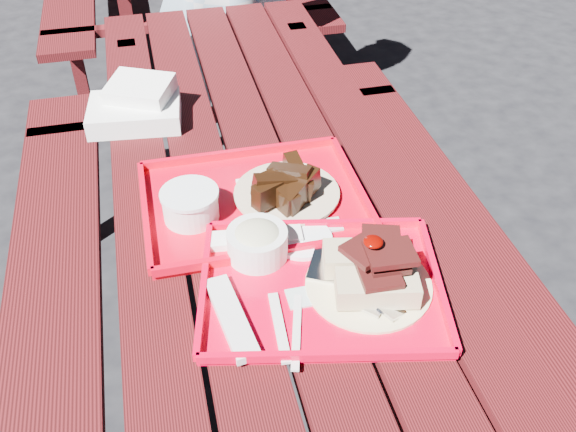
# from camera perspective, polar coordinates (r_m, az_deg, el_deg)

# --- Properties ---
(ground) EXTENTS (60.00, 60.00, 0.00)m
(ground) POSITION_cam_1_polar(r_m,az_deg,el_deg) (2.07, -1.01, -15.07)
(ground) COLOR black
(ground) RESTS_ON ground
(picnic_table_near) EXTENTS (1.41, 2.40, 0.75)m
(picnic_table_near) POSITION_cam_1_polar(r_m,az_deg,el_deg) (1.64, -1.23, -3.73)
(picnic_table_near) COLOR #480E11
(picnic_table_near) RESTS_ON ground
(near_tray) EXTENTS (0.54, 0.46, 0.15)m
(near_tray) POSITION_cam_1_polar(r_m,az_deg,el_deg) (1.29, 2.89, -4.81)
(near_tray) COLOR red
(near_tray) RESTS_ON picnic_table_near
(far_tray) EXTENTS (0.51, 0.40, 0.09)m
(far_tray) POSITION_cam_1_polar(r_m,az_deg,el_deg) (1.48, -3.34, 1.41)
(far_tray) COLOR red
(far_tray) RESTS_ON picnic_table_near
(white_cloth) EXTENTS (0.27, 0.24, 0.10)m
(white_cloth) POSITION_cam_1_polar(r_m,az_deg,el_deg) (1.84, -13.33, 9.49)
(white_cloth) COLOR white
(white_cloth) RESTS_ON picnic_table_near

